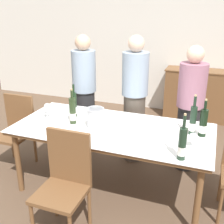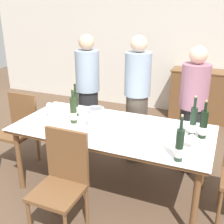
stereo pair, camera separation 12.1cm
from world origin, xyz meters
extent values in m
plane|color=brown|center=(0.00, 0.00, 0.00)|extent=(12.00, 12.00, 0.00)
cube|color=silver|center=(0.00, 2.86, 1.40)|extent=(8.00, 0.10, 2.80)
cube|color=brown|center=(0.82, 2.57, 0.45)|extent=(1.36, 0.44, 0.89)
cube|color=brown|center=(0.82, 2.57, 0.90)|extent=(1.40, 0.46, 0.02)
cylinder|color=brown|center=(-0.96, -0.40, 0.36)|extent=(0.06, 0.06, 0.72)
cylinder|color=brown|center=(0.96, -0.40, 0.36)|extent=(0.06, 0.06, 0.72)
cylinder|color=brown|center=(-0.96, 0.40, 0.36)|extent=(0.06, 0.06, 0.72)
cylinder|color=brown|center=(0.96, 0.40, 0.36)|extent=(0.06, 0.06, 0.72)
cube|color=brown|center=(0.00, 0.00, 0.74)|extent=(2.07, 0.97, 0.04)
cube|color=white|center=(0.00, 0.00, 0.76)|extent=(2.10, 1.00, 0.01)
cylinder|color=silver|center=(-0.16, -0.06, 0.87)|extent=(0.18, 0.18, 0.22)
cylinder|color=silver|center=(-0.16, -0.06, 0.97)|extent=(0.19, 0.19, 0.01)
cylinder|color=#1E3323|center=(0.77, -0.40, 0.90)|extent=(0.07, 0.07, 0.28)
cylinder|color=white|center=(0.77, -0.40, 0.84)|extent=(0.07, 0.07, 0.08)
cylinder|color=#1E3323|center=(0.77, -0.40, 1.10)|extent=(0.03, 0.03, 0.11)
cylinder|color=tan|center=(0.77, -0.40, 1.17)|extent=(0.02, 0.02, 0.02)
cylinder|color=#28381E|center=(-0.45, -0.03, 0.90)|extent=(0.07, 0.07, 0.29)
cylinder|color=silver|center=(-0.45, -0.03, 0.84)|extent=(0.07, 0.07, 0.08)
cylinder|color=#28381E|center=(-0.45, -0.03, 1.09)|extent=(0.03, 0.03, 0.09)
cylinder|color=tan|center=(-0.45, -0.03, 1.15)|extent=(0.02, 0.02, 0.02)
cylinder|color=black|center=(0.91, 0.13, 0.90)|extent=(0.08, 0.08, 0.28)
cylinder|color=white|center=(0.91, 0.13, 0.84)|extent=(0.08, 0.08, 0.08)
cylinder|color=black|center=(0.91, 0.13, 1.08)|extent=(0.03, 0.03, 0.09)
cylinder|color=tan|center=(0.91, 0.13, 1.14)|extent=(0.02, 0.02, 0.02)
cylinder|color=#1E3323|center=(0.81, 0.14, 0.91)|extent=(0.07, 0.07, 0.29)
cylinder|color=white|center=(0.81, 0.14, 0.84)|extent=(0.07, 0.07, 0.08)
cylinder|color=#1E3323|center=(0.81, 0.14, 1.11)|extent=(0.03, 0.03, 0.11)
cylinder|color=tan|center=(0.81, 0.14, 1.17)|extent=(0.02, 0.02, 0.02)
cylinder|color=black|center=(-0.53, 0.16, 0.90)|extent=(0.06, 0.06, 0.28)
cylinder|color=white|center=(-0.53, 0.16, 0.84)|extent=(0.06, 0.06, 0.08)
cylinder|color=black|center=(-0.53, 0.16, 1.09)|extent=(0.02, 0.02, 0.10)
cylinder|color=white|center=(-0.79, -0.01, 0.76)|extent=(0.07, 0.07, 0.00)
cylinder|color=white|center=(-0.79, -0.01, 0.81)|extent=(0.01, 0.01, 0.08)
sphere|color=white|center=(-0.79, -0.01, 0.87)|extent=(0.07, 0.07, 0.07)
cylinder|color=white|center=(0.84, -0.14, 0.76)|extent=(0.07, 0.07, 0.00)
cylinder|color=white|center=(0.84, -0.14, 0.80)|extent=(0.01, 0.01, 0.06)
sphere|color=white|center=(0.84, -0.14, 0.86)|extent=(0.08, 0.08, 0.08)
cylinder|color=white|center=(-0.86, 0.11, 0.76)|extent=(0.07, 0.07, 0.00)
cylinder|color=white|center=(-0.86, 0.11, 0.80)|extent=(0.01, 0.01, 0.07)
sphere|color=white|center=(-0.86, 0.11, 0.86)|extent=(0.07, 0.07, 0.07)
cylinder|color=brown|center=(1.16, -0.18, 0.21)|extent=(0.03, 0.03, 0.42)
cylinder|color=brown|center=(1.16, 0.18, 0.21)|extent=(0.03, 0.03, 0.42)
cylinder|color=brown|center=(-1.16, -0.18, 0.21)|extent=(0.03, 0.03, 0.42)
cylinder|color=brown|center=(-1.53, 0.18, 0.21)|extent=(0.03, 0.03, 0.42)
cylinder|color=brown|center=(-1.16, 0.18, 0.21)|extent=(0.03, 0.03, 0.42)
cube|color=brown|center=(-1.35, 0.00, 0.44)|extent=(0.42, 0.42, 0.04)
cube|color=brown|center=(-1.35, 0.19, 0.69)|extent=(0.42, 0.04, 0.47)
cylinder|color=brown|center=(-0.36, -1.00, 0.21)|extent=(0.03, 0.03, 0.42)
cylinder|color=brown|center=(-0.36, -0.63, 0.21)|extent=(0.03, 0.03, 0.42)
cylinder|color=brown|center=(0.01, -0.63, 0.21)|extent=(0.03, 0.03, 0.42)
cube|color=brown|center=(-0.18, -0.81, 0.44)|extent=(0.42, 0.42, 0.04)
cube|color=brown|center=(-0.18, -0.62, 0.71)|extent=(0.42, 0.04, 0.51)
cylinder|color=#262628|center=(-0.73, 0.86, 0.43)|extent=(0.28, 0.28, 0.85)
cylinder|color=#8C9EB2|center=(-0.73, 0.86, 1.13)|extent=(0.33, 0.33, 0.56)
sphere|color=#DBAD89|center=(-0.73, 0.86, 1.52)|extent=(0.21, 0.21, 0.21)
cylinder|color=#51473D|center=(0.03, 0.75, 0.46)|extent=(0.28, 0.28, 0.91)
cylinder|color=#8C9EB2|center=(0.03, 0.75, 1.18)|extent=(0.33, 0.33, 0.54)
sphere|color=beige|center=(0.03, 0.75, 1.55)|extent=(0.20, 0.20, 0.20)
cylinder|color=#262628|center=(0.73, 0.77, 0.42)|extent=(0.28, 0.28, 0.84)
cylinder|color=#9E667A|center=(0.73, 0.77, 1.10)|extent=(0.33, 0.33, 0.52)
sphere|color=beige|center=(0.73, 0.77, 1.46)|extent=(0.20, 0.20, 0.20)
camera|label=1|loc=(0.95, -2.56, 1.99)|focal=45.00mm
camera|label=2|loc=(1.06, -2.52, 1.99)|focal=45.00mm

